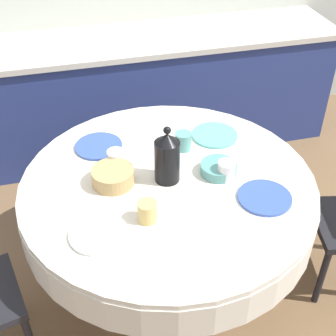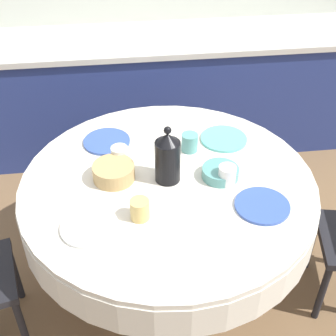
{
  "view_description": "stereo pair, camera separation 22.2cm",
  "coord_description": "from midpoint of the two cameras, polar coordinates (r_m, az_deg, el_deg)",
  "views": [
    {
      "loc": [
        -0.44,
        -1.7,
        2.19
      ],
      "look_at": [
        0.0,
        0.0,
        0.83
      ],
      "focal_mm": 50.0,
      "sensor_mm": 36.0,
      "label": 1
    },
    {
      "loc": [
        -0.22,
        -1.74,
        2.19
      ],
      "look_at": [
        0.0,
        0.0,
        0.83
      ],
      "focal_mm": 50.0,
      "sensor_mm": 36.0,
      "label": 2
    }
  ],
  "objects": [
    {
      "name": "ground_plane",
      "position": [
        2.8,
        -2.33,
        -13.55
      ],
      "size": [
        12.0,
        12.0,
        0.0
      ],
      "primitive_type": "plane",
      "color": "brown"
    },
    {
      "name": "cup_far_left",
      "position": [
        2.35,
        -9.05,
        0.96
      ],
      "size": [
        0.09,
        0.09,
        0.1
      ],
      "primitive_type": "cylinder",
      "color": "white",
      "rests_on": "dining_table"
    },
    {
      "name": "coffee_carafe",
      "position": [
        2.2,
        -2.94,
        1.19
      ],
      "size": [
        0.12,
        0.12,
        0.3
      ],
      "color": "black",
      "rests_on": "dining_table"
    },
    {
      "name": "cup_near_right",
      "position": [
        2.26,
        4.34,
        -0.42
      ],
      "size": [
        0.09,
        0.09,
        0.1
      ],
      "primitive_type": "cylinder",
      "color": "white",
      "rests_on": "dining_table"
    },
    {
      "name": "plate_near_left",
      "position": [
        2.04,
        -11.63,
        -7.99
      ],
      "size": [
        0.25,
        0.25,
        0.01
      ],
      "primitive_type": "cylinder",
      "color": "white",
      "rests_on": "dining_table"
    },
    {
      "name": "plate_far_right",
      "position": [
        2.58,
        3.27,
        3.94
      ],
      "size": [
        0.25,
        0.25,
        0.01
      ],
      "primitive_type": "cylinder",
      "color": "#60BCB7",
      "rests_on": "dining_table"
    },
    {
      "name": "cup_far_right",
      "position": [
        2.45,
        -0.72,
        3.21
      ],
      "size": [
        0.09,
        0.09,
        0.1
      ],
      "primitive_type": "cylinder",
      "color": "#5BA39E",
      "rests_on": "dining_table"
    },
    {
      "name": "dining_table",
      "position": [
        2.35,
        -2.71,
        -3.97
      ],
      "size": [
        1.45,
        1.45,
        0.75
      ],
      "color": "brown",
      "rests_on": "ground_plane"
    },
    {
      "name": "fruit_bowl",
      "position": [
        2.3,
        3.48,
        -0.23
      ],
      "size": [
        0.18,
        0.18,
        0.05
      ],
      "primitive_type": "cylinder",
      "color": "#569993",
      "rests_on": "dining_table"
    },
    {
      "name": "plate_far_left",
      "position": [
        2.53,
        -10.95,
        2.54
      ],
      "size": [
        0.25,
        0.25,
        0.01
      ],
      "primitive_type": "cylinder",
      "color": "#3856AD",
      "rests_on": "dining_table"
    },
    {
      "name": "bread_basket",
      "position": [
        2.26,
        -9.53,
        -1.14
      ],
      "size": [
        0.2,
        0.2,
        0.08
      ],
      "primitive_type": "cylinder",
      "color": "tan",
      "rests_on": "dining_table"
    },
    {
      "name": "kitchen_counter",
      "position": [
        3.61,
        -7.5,
        8.72
      ],
      "size": [
        3.24,
        0.64,
        0.89
      ],
      "color": "navy",
      "rests_on": "ground_plane"
    },
    {
      "name": "cup_near_left",
      "position": [
        2.04,
        -5.67,
        -5.44
      ],
      "size": [
        0.09,
        0.09,
        0.1
      ],
      "primitive_type": "cylinder",
      "color": "#DBB766",
      "rests_on": "dining_table"
    },
    {
      "name": "plate_near_right",
      "position": [
        2.19,
        8.88,
        -3.7
      ],
      "size": [
        0.25,
        0.25,
        0.01
      ],
      "primitive_type": "cylinder",
      "color": "#3856AD",
      "rests_on": "dining_table"
    }
  ]
}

